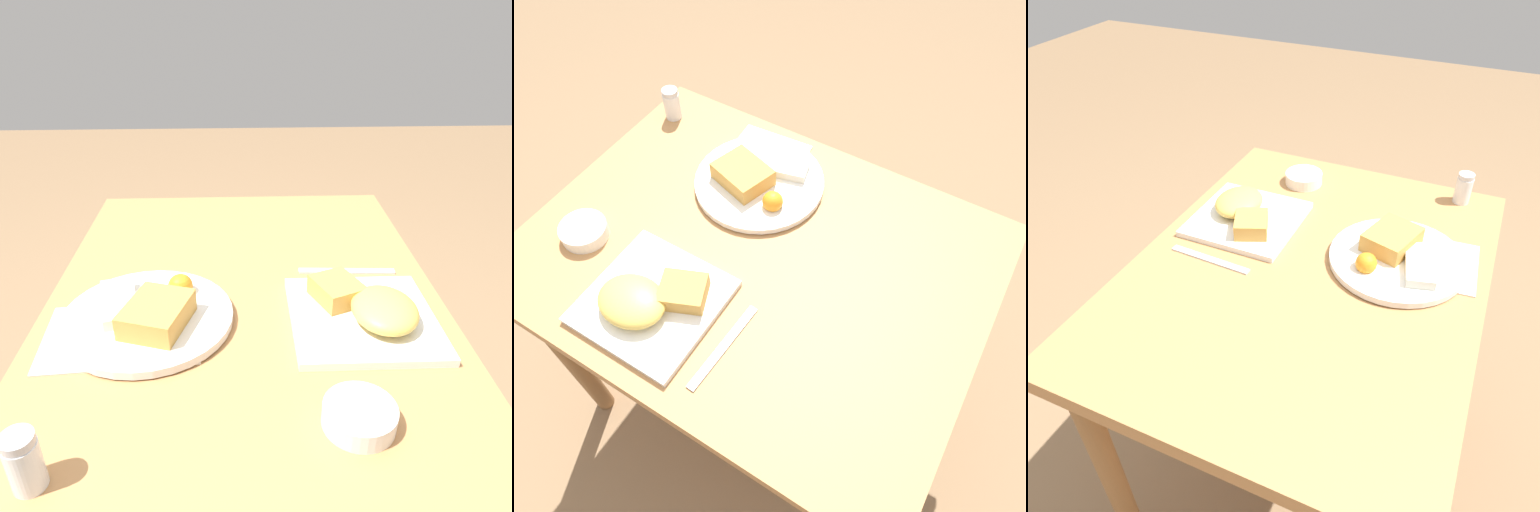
# 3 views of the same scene
# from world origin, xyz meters

# --- Properties ---
(dining_table) EXTENTS (0.91, 0.70, 0.74)m
(dining_table) POSITION_xyz_m (0.00, 0.00, 0.64)
(dining_table) COLOR #B27A47
(dining_table) RESTS_ON ground_plane
(menu_card) EXTENTS (0.19, 0.26, 0.00)m
(menu_card) POSITION_xyz_m (-0.12, 0.20, 0.75)
(menu_card) COLOR beige
(menu_card) RESTS_ON dining_table
(plate_square_near) EXTENTS (0.24, 0.24, 0.06)m
(plate_square_near) POSITION_xyz_m (-0.10, -0.20, 0.77)
(plate_square_near) COLOR white
(plate_square_near) RESTS_ON dining_table
(plate_oval_far) EXTENTS (0.28, 0.28, 0.05)m
(plate_oval_far) POSITION_xyz_m (-0.09, 0.16, 0.76)
(plate_oval_far) COLOR white
(plate_oval_far) RESTS_ON menu_card
(sauce_ramekin) EXTENTS (0.10, 0.10, 0.03)m
(sauce_ramekin) POSITION_xyz_m (-0.32, -0.14, 0.76)
(sauce_ramekin) COLOR white
(sauce_ramekin) RESTS_ON dining_table
(salt_shaker) EXTENTS (0.04, 0.04, 0.08)m
(salt_shaker) POSITION_xyz_m (-0.39, 0.25, 0.78)
(salt_shaker) COLOR white
(salt_shaker) RESTS_ON dining_table
(butter_knife) EXTENTS (0.03, 0.19, 0.00)m
(butter_knife) POSITION_xyz_m (0.06, -0.20, 0.75)
(butter_knife) COLOR silver
(butter_knife) RESTS_ON dining_table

